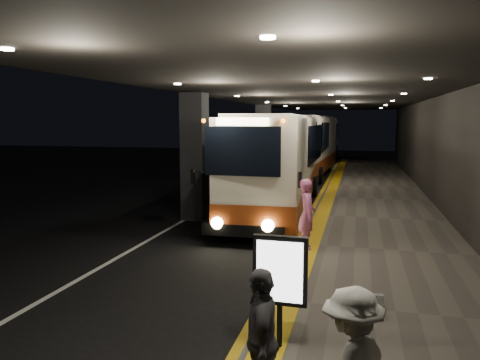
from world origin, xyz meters
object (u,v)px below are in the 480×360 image
at_px(passenger_waiting_grey, 262,339).
at_px(bag_polka, 375,303).
at_px(coach_second, 308,148).
at_px(coach_third, 323,140).
at_px(passenger_boarding, 307,214).
at_px(coach_main, 278,167).
at_px(info_sign, 280,273).
at_px(stanchion_post, 283,268).

bearing_deg(passenger_waiting_grey, bag_polka, 144.93).
relative_size(coach_second, coach_third, 1.04).
height_order(coach_third, passenger_boarding, coach_third).
distance_m(passenger_boarding, bag_polka, 4.20).
height_order(coach_main, bag_polka, coach_main).
distance_m(coach_third, info_sign, 37.57).
bearing_deg(passenger_waiting_grey, passenger_boarding, 170.25).
xyz_separation_m(coach_second, passenger_waiting_grey, (2.11, -24.43, -0.76)).
xyz_separation_m(coach_third, passenger_boarding, (1.98, -32.05, -0.62)).
relative_size(coach_second, passenger_waiting_grey, 7.00).
relative_size(coach_main, coach_third, 1.02).
height_order(coach_second, coach_third, coach_second).
xyz_separation_m(passenger_boarding, bag_polka, (1.60, -3.81, -0.75)).
distance_m(coach_main, passenger_boarding, 5.88).
height_order(coach_second, passenger_boarding, coach_second).
xyz_separation_m(coach_main, passenger_waiting_grey, (1.96, -12.55, -0.71)).
distance_m(coach_main, stanchion_post, 9.32).
bearing_deg(coach_second, coach_main, -86.84).
height_order(coach_main, info_sign, coach_main).
height_order(passenger_boarding, passenger_waiting_grey, passenger_boarding).
bearing_deg(coach_third, info_sign, -87.60).
relative_size(coach_second, stanchion_post, 10.34).
relative_size(passenger_boarding, info_sign, 1.10).
bearing_deg(coach_third, passenger_waiting_grey, -87.67).
relative_size(coach_main, passenger_boarding, 6.26).
bearing_deg(passenger_boarding, passenger_waiting_grey, 168.61).
relative_size(passenger_boarding, bag_polka, 5.62).
relative_size(coach_second, passenger_boarding, 6.40).
bearing_deg(coach_main, coach_second, 88.00).
bearing_deg(passenger_waiting_grey, stanchion_post, 173.12).
xyz_separation_m(coach_main, info_sign, (1.92, -11.04, -0.43)).
relative_size(coach_third, info_sign, 6.71).
bearing_deg(info_sign, passenger_boarding, 93.25).
relative_size(coach_main, coach_second, 0.98).
relative_size(coach_second, info_sign, 7.01).
distance_m(coach_third, stanchion_post, 35.65).
relative_size(coach_third, stanchion_post, 9.90).
xyz_separation_m(bag_polka, stanchion_post, (-1.65, 0.29, 0.40)).
bearing_deg(coach_third, bag_polka, -85.23).
xyz_separation_m(coach_third, passenger_waiting_grey, (2.22, -39.01, -0.70)).
bearing_deg(bag_polka, coach_second, 99.24).
xyz_separation_m(coach_main, stanchion_post, (1.67, -9.11, -0.98)).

